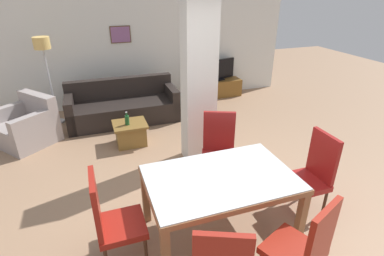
% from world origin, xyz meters
% --- Properties ---
extents(ground_plane, '(18.00, 18.00, 0.00)m').
position_xyz_m(ground_plane, '(0.00, 0.00, 0.00)').
color(ground_plane, '#9D795B').
extents(back_wall, '(7.20, 0.09, 2.70)m').
position_xyz_m(back_wall, '(-0.00, 4.54, 1.35)').
color(back_wall, white).
rests_on(back_wall, ground_plane).
extents(divider_pillar, '(0.47, 0.34, 2.70)m').
position_xyz_m(divider_pillar, '(0.37, 1.67, 1.35)').
color(divider_pillar, white).
rests_on(divider_pillar, ground_plane).
extents(dining_table, '(1.57, 1.02, 0.76)m').
position_xyz_m(dining_table, '(0.00, 0.00, 0.61)').
color(dining_table, '#966640').
rests_on(dining_table, ground_plane).
extents(dining_chair_head_right, '(0.46, 0.46, 1.04)m').
position_xyz_m(dining_chair_head_right, '(1.22, 0.00, 0.54)').
color(dining_chair_head_right, maroon).
rests_on(dining_chair_head_right, ground_plane).
extents(dining_chair_near_right, '(0.60, 0.60, 1.04)m').
position_xyz_m(dining_chair_near_right, '(0.39, -0.91, 0.54)').
color(dining_chair_near_right, maroon).
rests_on(dining_chair_near_right, ground_plane).
extents(dining_chair_far_right, '(0.60, 0.60, 1.04)m').
position_xyz_m(dining_chair_far_right, '(0.39, 0.91, 0.54)').
color(dining_chair_far_right, maroon).
rests_on(dining_chair_far_right, ground_plane).
extents(dining_chair_head_left, '(0.46, 0.46, 1.04)m').
position_xyz_m(dining_chair_head_left, '(-1.15, 0.00, 0.54)').
color(dining_chair_head_left, maroon).
rests_on(dining_chair_head_left, ground_plane).
extents(sofa, '(2.20, 0.88, 0.83)m').
position_xyz_m(sofa, '(-0.59, 3.55, 0.29)').
color(sofa, black).
rests_on(sofa, ground_plane).
extents(armchair, '(1.22, 1.22, 0.83)m').
position_xyz_m(armchair, '(-2.34, 3.14, 0.29)').
color(armchair, '#A49996').
rests_on(armchair, ground_plane).
extents(coffee_table, '(0.58, 0.52, 0.40)m').
position_xyz_m(coffee_table, '(-0.61, 2.46, 0.21)').
color(coffee_table, brown).
rests_on(coffee_table, ground_plane).
extents(bottle, '(0.07, 0.07, 0.24)m').
position_xyz_m(bottle, '(-0.66, 2.42, 0.49)').
color(bottle, '#194C23').
rests_on(bottle, coffee_table).
extents(tv_stand, '(1.28, 0.40, 0.42)m').
position_xyz_m(tv_stand, '(1.81, 4.26, 0.21)').
color(tv_stand, brown).
rests_on(tv_stand, ground_plane).
extents(tv_screen, '(1.02, 0.29, 0.51)m').
position_xyz_m(tv_screen, '(1.81, 4.26, 0.67)').
color(tv_screen, black).
rests_on(tv_screen, tv_stand).
extents(floor_lamp, '(0.30, 0.30, 1.72)m').
position_xyz_m(floor_lamp, '(-1.91, 3.91, 1.43)').
color(floor_lamp, '#B7B7BC').
rests_on(floor_lamp, ground_plane).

